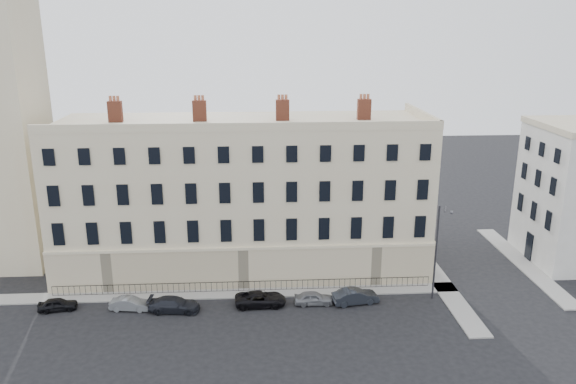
% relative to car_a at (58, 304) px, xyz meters
% --- Properties ---
extents(ground, '(160.00, 160.00, 0.00)m').
position_rel_car_a_xyz_m(ground, '(22.15, -2.81, -0.56)').
color(ground, black).
rests_on(ground, ground).
extents(terrace, '(36.22, 12.22, 17.00)m').
position_rel_car_a_xyz_m(terrace, '(16.19, 9.16, 6.94)').
color(terrace, beige).
rests_on(terrace, ground).
extents(pavement_terrace, '(48.00, 2.00, 0.12)m').
position_rel_car_a_xyz_m(pavement_terrace, '(12.15, 2.19, -0.50)').
color(pavement_terrace, gray).
rests_on(pavement_terrace, ground).
extents(pavement_east_return, '(2.00, 24.00, 0.12)m').
position_rel_car_a_xyz_m(pavement_east_return, '(35.15, 5.19, -0.50)').
color(pavement_east_return, gray).
rests_on(pavement_east_return, ground).
extents(pavement_adjacent, '(2.00, 20.00, 0.12)m').
position_rel_car_a_xyz_m(pavement_adjacent, '(45.15, 7.19, -0.50)').
color(pavement_adjacent, gray).
rests_on(pavement_adjacent, ground).
extents(railings, '(35.00, 0.04, 0.96)m').
position_rel_car_a_xyz_m(railings, '(16.15, 2.59, -0.01)').
color(railings, black).
rests_on(railings, ground).
extents(car_a, '(3.45, 1.83, 1.12)m').
position_rel_car_a_xyz_m(car_a, '(0.00, 0.00, 0.00)').
color(car_a, black).
rests_on(car_a, ground).
extents(car_b, '(3.59, 1.60, 1.15)m').
position_rel_car_a_xyz_m(car_b, '(6.29, -0.28, 0.01)').
color(car_b, slate).
rests_on(car_b, ground).
extents(car_c, '(4.59, 2.19, 1.29)m').
position_rel_car_a_xyz_m(car_c, '(10.18, -0.80, 0.09)').
color(car_c, black).
rests_on(car_c, ground).
extents(car_d, '(4.60, 2.24, 1.26)m').
position_rel_car_a_xyz_m(car_d, '(17.69, -0.18, 0.07)').
color(car_d, black).
rests_on(car_d, ground).
extents(car_e, '(3.50, 1.43, 1.19)m').
position_rel_car_a_xyz_m(car_e, '(22.41, -0.23, 0.03)').
color(car_e, slate).
rests_on(car_e, ground).
extents(car_f, '(4.31, 2.09, 1.36)m').
position_rel_car_a_xyz_m(car_f, '(26.15, -0.30, 0.12)').
color(car_f, '#1F2229').
rests_on(car_f, ground).
extents(streetlamp, '(0.86, 1.83, 8.91)m').
position_rel_car_a_xyz_m(streetlamp, '(33.40, 0.16, 4.38)').
color(streetlamp, '#333338').
rests_on(streetlamp, ground).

